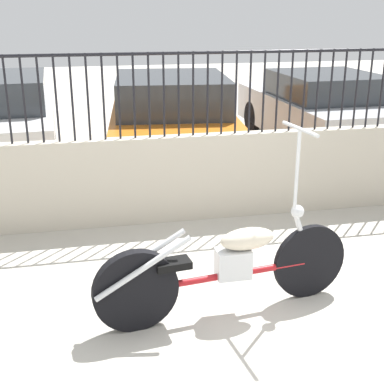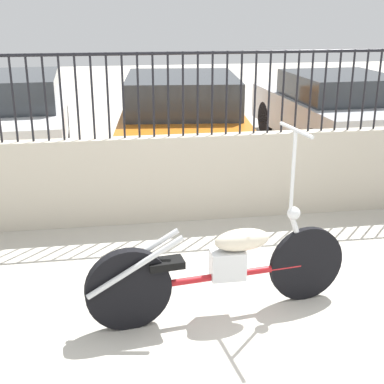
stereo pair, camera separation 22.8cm
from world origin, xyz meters
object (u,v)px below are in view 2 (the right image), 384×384
motorcycle_red (211,268)px  car_orange (181,119)px  car_white (7,117)px  car_silver (334,110)px

motorcycle_red → car_orange: size_ratio=0.50×
car_white → car_orange: bearing=-104.7°
car_orange → car_silver: (2.77, 0.48, -0.03)m
motorcycle_red → car_orange: 4.55m
car_orange → car_silver: bearing=-74.0°
car_silver → car_orange: bearing=98.4°
car_white → car_silver: car_white is taller
car_silver → motorcycle_red: bearing=146.1°
car_white → car_silver: bearing=-93.7°
motorcycle_red → car_silver: bearing=50.2°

